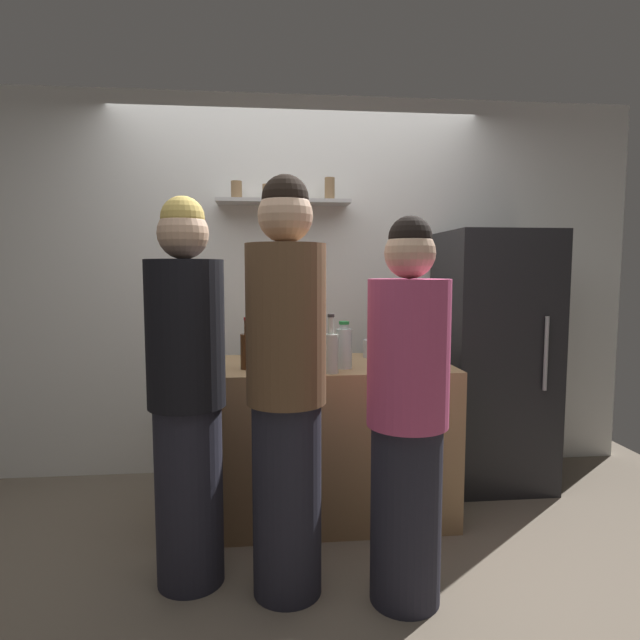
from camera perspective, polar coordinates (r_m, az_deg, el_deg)
The scene contains 13 objects.
ground_plane at distance 2.84m, azimuth -0.87°, elevation -24.50°, with size 5.28×5.28×0.00m, color #726656.
back_wall_assembly at distance 3.71m, azimuth -2.54°, elevation 3.69°, with size 4.80×0.32×2.60m.
refrigerator at distance 3.66m, azimuth 18.25°, elevation -3.99°, with size 0.67×0.67×1.67m.
counter at distance 3.12m, azimuth 0.00°, elevation -12.77°, with size 1.47×0.71×0.88m, color #9E7A51.
baking_pan at distance 2.92m, azimuth 9.39°, elevation -4.64°, with size 0.34×0.24×0.05m, color gray.
utensil_holder at distance 3.23m, azimuth 5.65°, elevation -3.08°, with size 0.10×0.10×0.22m.
wine_bottle_pale_glass at distance 2.71m, azimuth 1.20°, elevation -3.42°, with size 0.08×0.08×0.31m.
wine_bottle_amber_glass at distance 2.85m, azimuth -7.93°, elevation -3.21°, with size 0.07×0.07×0.28m.
wine_bottle_dark_glass at distance 3.23m, azimuth 10.95°, elevation -1.92°, with size 0.07×0.07×0.32m.
water_bottle_plastic at distance 2.85m, azimuth 2.62°, elevation -2.97°, with size 0.09×0.09×0.26m.
person_brown_jacket at distance 2.26m, azimuth -3.67°, elevation -7.56°, with size 0.34×0.34×1.81m.
person_pink_top at distance 2.25m, azimuth 9.48°, elevation -10.32°, with size 0.34×0.34×1.64m.
person_blonde at distance 2.41m, azimuth -14.27°, elevation -7.98°, with size 0.34×0.34×1.73m.
Camera 1 is at (-0.21, -2.45, 1.41)m, focal length 29.40 mm.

